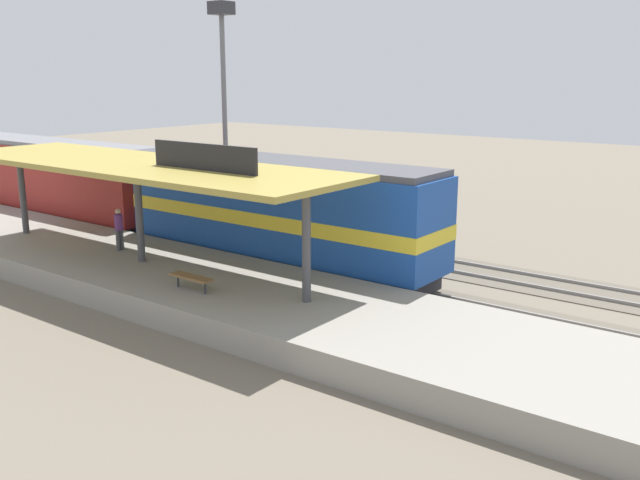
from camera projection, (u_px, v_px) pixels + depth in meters
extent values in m
plane|color=#706656|center=(258.00, 250.00, 32.15)|extent=(120.00, 120.00, 0.00)
cube|color=#5F5649|center=(228.00, 259.00, 30.59)|extent=(3.20, 110.00, 0.04)
cube|color=gray|center=(216.00, 261.00, 30.02)|extent=(0.10, 110.00, 0.16)
cube|color=gray|center=(239.00, 254.00, 31.14)|extent=(0.10, 110.00, 0.16)
cube|color=#5F5649|center=(294.00, 239.00, 34.16)|extent=(3.20, 110.00, 0.04)
cube|color=gray|center=(285.00, 241.00, 33.59)|extent=(0.10, 110.00, 0.16)
cube|color=gray|center=(303.00, 235.00, 34.71)|extent=(0.10, 110.00, 0.16)
cube|color=gray|center=(143.00, 273.00, 26.92)|extent=(6.00, 44.00, 0.90)
cylinder|color=#47474C|center=(306.00, 246.00, 21.71)|extent=(0.28, 0.28, 3.60)
cylinder|color=#47474C|center=(139.00, 215.00, 26.39)|extent=(0.28, 0.28, 3.60)
cylinder|color=#47474C|center=(23.00, 193.00, 31.08)|extent=(0.28, 0.28, 3.60)
cube|color=#A38E3D|center=(136.00, 165.00, 25.95)|extent=(5.20, 18.00, 0.20)
cube|color=black|center=(204.00, 157.00, 23.71)|extent=(0.12, 4.80, 0.90)
cylinder|color=#333338|center=(205.00, 288.00, 22.81)|extent=(0.07, 0.07, 0.42)
cylinder|color=#333338|center=(178.00, 281.00, 23.57)|extent=(0.07, 0.07, 0.42)
cube|color=brown|center=(191.00, 277.00, 23.13)|extent=(0.44, 1.70, 0.08)
cube|color=#28282D|center=(278.00, 258.00, 28.78)|extent=(2.60, 13.60, 0.70)
cube|color=#19479E|center=(277.00, 208.00, 28.29)|extent=(2.90, 14.40, 3.50)
cube|color=#47474C|center=(277.00, 162.00, 27.85)|extent=(2.78, 14.11, 0.24)
cube|color=yellow|center=(277.00, 214.00, 28.35)|extent=(2.93, 14.43, 0.56)
cube|color=#28282D|center=(33.00, 208.00, 39.32)|extent=(2.60, 19.20, 0.70)
cube|color=maroon|center=(30.00, 173.00, 38.86)|extent=(2.90, 20.00, 3.30)
cube|color=slate|center=(27.00, 141.00, 38.44)|extent=(2.78, 19.60, 0.24)
cube|color=#28282D|center=(285.00, 228.00, 34.37)|extent=(2.50, 11.20, 0.70)
cube|color=#4C564C|center=(285.00, 195.00, 33.98)|extent=(2.80, 12.00, 2.60)
cube|color=#3D453D|center=(285.00, 165.00, 33.65)|extent=(2.69, 11.76, 0.24)
cylinder|color=slate|center=(225.00, 116.00, 39.83)|extent=(0.28, 0.28, 11.00)
cube|color=#333338|center=(221.00, 8.00, 38.46)|extent=(1.10, 1.10, 0.70)
cylinder|color=#4C4C51|center=(118.00, 240.00, 28.32)|extent=(0.16, 0.16, 0.84)
cylinder|color=#4C4C51|center=(122.00, 240.00, 28.46)|extent=(0.16, 0.16, 0.84)
cylinder|color=#663375|center=(119.00, 222.00, 28.22)|extent=(0.34, 0.34, 0.64)
sphere|color=tan|center=(118.00, 212.00, 28.12)|extent=(0.23, 0.23, 0.23)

